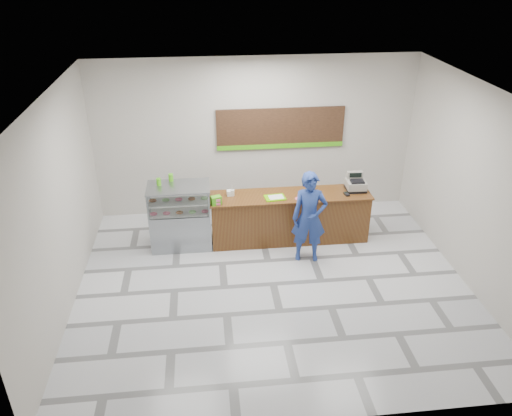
{
  "coord_description": "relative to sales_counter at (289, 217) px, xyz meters",
  "views": [
    {
      "loc": [
        -1.13,
        -7.32,
        5.46
      ],
      "look_at": [
        -0.22,
        0.9,
        1.11
      ],
      "focal_mm": 35.0,
      "sensor_mm": 36.0,
      "label": 1
    }
  ],
  "objects": [
    {
      "name": "customer",
      "position": [
        0.23,
        -0.77,
        0.39
      ],
      "size": [
        0.72,
        0.52,
        1.82
      ],
      "primitive_type": "imported",
      "rotation": [
        0.0,
        0.0,
        -0.13
      ],
      "color": "navy",
      "rests_on": "floor"
    },
    {
      "name": "serving_tray",
      "position": [
        -0.33,
        -0.12,
        0.52
      ],
      "size": [
        0.43,
        0.33,
        0.02
      ],
      "rotation": [
        0.0,
        0.0,
        0.11
      ],
      "color": "#6ADA00",
      "rests_on": "sales_counter"
    },
    {
      "name": "promo_box",
      "position": [
        -1.5,
        -0.27,
        0.6
      ],
      "size": [
        0.23,
        0.18,
        0.17
      ],
      "primitive_type": "cube",
      "rotation": [
        0.0,
        0.0,
        0.3
      ],
      "color": "#49B215",
      "rests_on": "sales_counter"
    },
    {
      "name": "napkin_box",
      "position": [
        -1.21,
        0.1,
        0.57
      ],
      "size": [
        0.13,
        0.13,
        0.11
      ],
      "primitive_type": "cube",
      "rotation": [
        0.0,
        0.0,
        0.08
      ],
      "color": "white",
      "rests_on": "sales_counter"
    },
    {
      "name": "ceiling",
      "position": [
        -0.55,
        -1.55,
        2.98
      ],
      "size": [
        7.0,
        7.0,
        0.0
      ],
      "primitive_type": "plane",
      "rotation": [
        3.14,
        0.0,
        0.0
      ],
      "color": "silver",
      "rests_on": "back_wall"
    },
    {
      "name": "green_cup_left",
      "position": [
        -2.59,
        0.1,
        0.88
      ],
      "size": [
        0.09,
        0.09,
        0.14
      ],
      "primitive_type": "cylinder",
      "color": "#49B215",
      "rests_on": "display_case"
    },
    {
      "name": "card_terminal",
      "position": [
        1.12,
        -0.15,
        0.53
      ],
      "size": [
        0.1,
        0.16,
        0.04
      ],
      "primitive_type": "cube",
      "rotation": [
        0.0,
        0.0,
        0.14
      ],
      "color": "black",
      "rests_on": "sales_counter"
    },
    {
      "name": "green_cup_right",
      "position": [
        -2.36,
        0.27,
        0.89
      ],
      "size": [
        0.09,
        0.09,
        0.15
      ],
      "primitive_type": "cylinder",
      "color": "#49B215",
      "rests_on": "display_case"
    },
    {
      "name": "back_wall",
      "position": [
        -0.55,
        1.45,
        1.23
      ],
      "size": [
        7.0,
        0.0,
        7.0
      ],
      "primitive_type": "plane",
      "rotation": [
        1.57,
        0.0,
        0.0
      ],
      "color": "beige",
      "rests_on": "floor"
    },
    {
      "name": "floor",
      "position": [
        -0.55,
        -1.55,
        -0.52
      ],
      "size": [
        7.0,
        7.0,
        0.0
      ],
      "primitive_type": "plane",
      "color": "silver",
      "rests_on": "ground"
    },
    {
      "name": "donut_decal",
      "position": [
        0.14,
        -0.2,
        0.52
      ],
      "size": [
        0.16,
        0.16,
        0.0
      ],
      "primitive_type": "cylinder",
      "color": "#FA618A",
      "rests_on": "sales_counter"
    },
    {
      "name": "display_case",
      "position": [
        -2.22,
        -0.0,
        0.16
      ],
      "size": [
        1.22,
        0.72,
        1.33
      ],
      "color": "gray",
      "rests_on": "floor"
    },
    {
      "name": "cash_register",
      "position": [
        1.36,
        0.08,
        0.65
      ],
      "size": [
        0.4,
        0.42,
        0.36
      ],
      "rotation": [
        0.0,
        0.0,
        -0.04
      ],
      "color": "black",
      "rests_on": "sales_counter"
    },
    {
      "name": "sales_counter",
      "position": [
        0.0,
        0.0,
        0.0
      ],
      "size": [
        3.26,
        0.76,
        1.03
      ],
      "color": "brown",
      "rests_on": "floor"
    },
    {
      "name": "menu_board",
      "position": [
        -0.0,
        1.41,
        1.42
      ],
      "size": [
        2.8,
        0.06,
        0.9
      ],
      "color": "black",
      "rests_on": "back_wall"
    },
    {
      "name": "straw_cup",
      "position": [
        -1.16,
        0.08,
        0.58
      ],
      "size": [
        0.08,
        0.08,
        0.13
      ],
      "primitive_type": "cylinder",
      "color": "silver",
      "rests_on": "sales_counter"
    }
  ]
}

